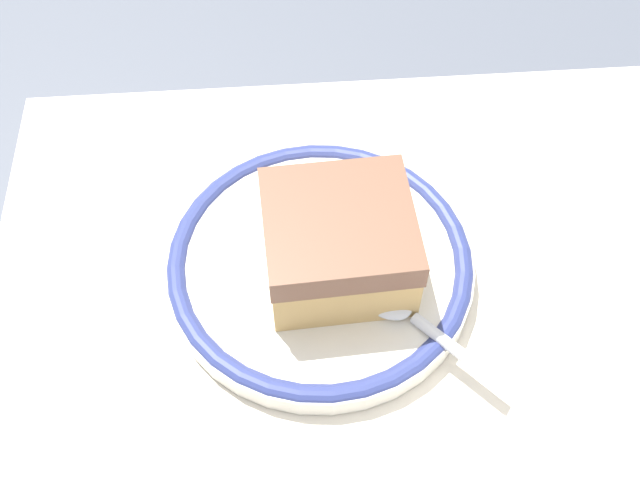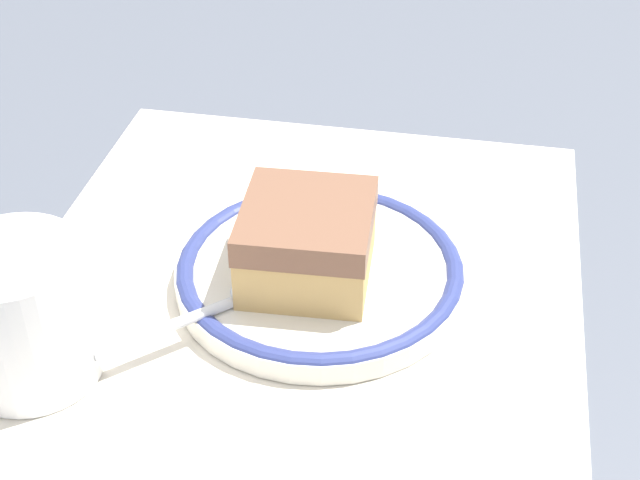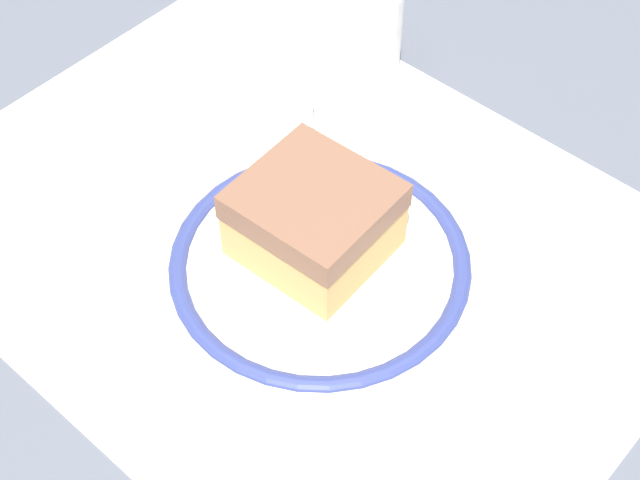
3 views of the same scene
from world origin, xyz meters
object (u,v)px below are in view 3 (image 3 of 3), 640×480
Objects in this scene: cake_slice at (314,220)px; spoon at (309,180)px; cup at (345,42)px; plate at (320,267)px.

cake_slice is 0.05m from spoon.
cup is at bearing 119.92° from spoon.
spoon is 1.25× the size of cup.
spoon is (-0.04, 0.04, -0.02)m from cake_slice.
cake_slice is at bearing -44.36° from spoon.
spoon is at bearing -60.08° from cup.
cake_slice is (-0.01, 0.01, 0.03)m from plate.
cake_slice is at bearing 148.65° from plate.
plate is 2.13× the size of cake_slice.
plate is 0.06m from spoon.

